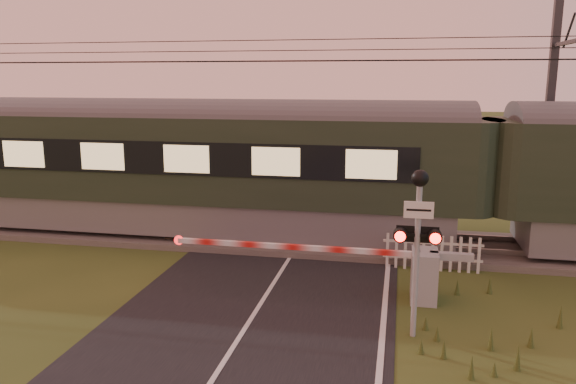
% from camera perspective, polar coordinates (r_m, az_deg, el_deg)
% --- Properties ---
extents(ground, '(160.00, 160.00, 0.00)m').
position_cam_1_polar(ground, '(11.61, -4.64, -14.11)').
color(ground, '#314119').
rests_on(ground, ground).
extents(road, '(6.00, 140.00, 0.03)m').
position_cam_1_polar(road, '(11.40, -4.88, -14.56)').
color(road, black).
rests_on(road, ground).
extents(track_bed, '(140.00, 3.40, 0.39)m').
position_cam_1_polar(track_bed, '(17.52, 1.23, -4.89)').
color(track_bed, '#47423D').
rests_on(track_bed, ground).
extents(overhead_wires, '(120.00, 0.62, 0.62)m').
position_cam_1_polar(overhead_wires, '(16.82, 1.32, 13.94)').
color(overhead_wires, black).
rests_on(overhead_wires, ground).
extents(train, '(43.58, 3.01, 4.06)m').
position_cam_1_polar(train, '(16.95, 19.79, 1.66)').
color(train, slate).
rests_on(train, ground).
extents(boom_gate, '(7.10, 0.90, 1.20)m').
position_cam_1_polar(boom_gate, '(13.27, 12.26, -7.92)').
color(boom_gate, gray).
rests_on(boom_gate, ground).
extents(crossing_signal, '(0.85, 0.35, 3.33)m').
position_cam_1_polar(crossing_signal, '(10.95, 13.07, -3.17)').
color(crossing_signal, gray).
rests_on(crossing_signal, ground).
extents(picket_fence, '(2.58, 0.08, 0.96)m').
position_cam_1_polar(picket_fence, '(15.36, 14.46, -6.01)').
color(picket_fence, silver).
rests_on(picket_fence, ground).
extents(catenary_mast, '(0.24, 2.47, 7.49)m').
position_cam_1_polar(catenary_mast, '(19.34, 25.00, 7.09)').
color(catenary_mast, '#2D2D30').
rests_on(catenary_mast, ground).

